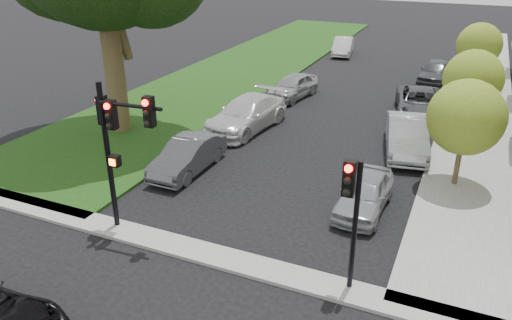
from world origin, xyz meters
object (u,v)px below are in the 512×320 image
at_px(car_parked_1, 407,136).
at_px(car_parked_9, 343,46).
at_px(car_parked_2, 420,103).
at_px(traffic_signal_main, 116,133).
at_px(small_tree_a, 466,118).
at_px(car_parked_5, 188,156).
at_px(car_parked_0, 365,193).
at_px(small_tree_b, 473,79).
at_px(small_tree_c, 479,45).
at_px(car_parked_3, 436,72).
at_px(car_parked_6, 247,114).
at_px(traffic_signal_secondary, 352,202).
at_px(car_parked_7, 293,86).

relative_size(car_parked_1, car_parked_9, 1.17).
bearing_deg(car_parked_2, traffic_signal_main, -125.41).
distance_m(small_tree_a, car_parked_5, 10.75).
height_order(small_tree_a, car_parked_5, small_tree_a).
distance_m(car_parked_0, car_parked_5, 7.30).
bearing_deg(small_tree_b, traffic_signal_main, -124.92).
distance_m(small_tree_c, car_parked_0, 18.55).
height_order(car_parked_0, car_parked_5, car_parked_5).
height_order(car_parked_3, car_parked_6, car_parked_6).
distance_m(car_parked_2, car_parked_6, 9.43).
relative_size(small_tree_c, traffic_signal_secondary, 1.05).
xyz_separation_m(car_parked_0, car_parked_6, (-7.18, 5.63, 0.14)).
bearing_deg(small_tree_b, car_parked_6, -159.80).
distance_m(small_tree_c, car_parked_2, 7.68).
distance_m(traffic_signal_main, car_parked_0, 8.60).
bearing_deg(car_parked_3, small_tree_a, -76.15).
bearing_deg(car_parked_1, car_parked_3, 78.65).
distance_m(small_tree_a, car_parked_2, 8.56).
distance_m(small_tree_b, car_parked_3, 9.69).
xyz_separation_m(car_parked_2, car_parked_3, (0.05, 7.29, 0.02)).
height_order(traffic_signal_main, car_parked_3, traffic_signal_main).
relative_size(car_parked_2, car_parked_7, 1.24).
bearing_deg(car_parked_7, small_tree_a, -31.40).
distance_m(car_parked_0, car_parked_1, 5.86).
bearing_deg(small_tree_a, car_parked_5, -163.24).
bearing_deg(traffic_signal_secondary, small_tree_c, 84.24).
bearing_deg(car_parked_3, small_tree_b, -70.64).
distance_m(car_parked_1, car_parked_3, 12.66).
distance_m(car_parked_2, car_parked_3, 7.29).
xyz_separation_m(small_tree_a, car_parked_5, (-10.09, -3.04, -2.12)).
xyz_separation_m(small_tree_b, car_parked_6, (-9.98, -3.67, -1.95)).
xyz_separation_m(small_tree_a, car_parked_7, (-9.69, 8.27, -2.10)).
relative_size(traffic_signal_main, car_parked_9, 1.21).
xyz_separation_m(small_tree_a, traffic_signal_main, (-9.61, -7.71, 0.61)).
bearing_deg(car_parked_6, car_parked_7, 94.45).
distance_m(small_tree_c, traffic_signal_main, 24.65).
xyz_separation_m(small_tree_c, car_parked_2, (-2.37, -7.03, -1.98)).
height_order(small_tree_a, car_parked_3, small_tree_a).
bearing_deg(car_parked_3, car_parked_2, -85.20).
xyz_separation_m(small_tree_c, car_parked_3, (-2.31, 0.26, -1.96)).
height_order(traffic_signal_main, car_parked_6, traffic_signal_main).
distance_m(car_parked_1, car_parked_7, 9.36).
bearing_deg(car_parked_3, car_parked_7, -131.38).
height_order(small_tree_b, small_tree_c, small_tree_b).
height_order(small_tree_b, car_parked_5, small_tree_b).
distance_m(car_parked_2, car_parked_9, 15.11).
xyz_separation_m(small_tree_b, car_parked_1, (-2.26, -3.47, -1.95)).
bearing_deg(traffic_signal_main, car_parked_1, 54.48).
xyz_separation_m(car_parked_1, car_parked_7, (-7.43, 5.68, -0.08)).
height_order(traffic_signal_secondary, car_parked_9, traffic_signal_secondary).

